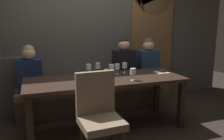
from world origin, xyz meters
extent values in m
plane|color=black|center=(0.00, 0.00, 0.00)|extent=(9.00, 9.00, 0.00)
cube|color=#4C4944|center=(0.00, 1.22, 1.50)|extent=(6.00, 0.12, 3.00)
cube|color=brown|center=(1.35, 1.15, 1.05)|extent=(0.90, 0.05, 2.10)
cube|color=black|center=(-1.03, -0.35, 0.35)|extent=(0.08, 0.08, 0.69)
cube|color=black|center=(1.03, -0.35, 0.35)|extent=(0.08, 0.08, 0.69)
cube|color=black|center=(-1.03, 0.35, 0.35)|extent=(0.08, 0.08, 0.69)
cube|color=black|center=(1.03, 0.35, 0.35)|extent=(0.08, 0.08, 0.69)
cube|color=#302119|center=(0.00, 0.00, 0.72)|extent=(2.20, 0.84, 0.04)
cube|color=#4A3C2E|center=(0.00, 0.70, 0.17)|extent=(2.50, 0.40, 0.35)
cube|color=brown|center=(0.00, 0.70, 0.40)|extent=(2.50, 0.44, 0.10)
cylinder|color=#302119|center=(-0.49, -0.62, 0.21)|extent=(0.04, 0.04, 0.42)
cylinder|color=#302119|center=(-0.13, -0.62, 0.21)|extent=(0.04, 0.04, 0.42)
cube|color=#7F6B51|center=(-0.31, -0.80, 0.46)|extent=(0.46, 0.46, 0.08)
cube|color=#7F6B51|center=(-0.32, -0.61, 0.74)|extent=(0.44, 0.08, 0.48)
cube|color=#192342|center=(-1.00, 0.71, 0.70)|extent=(0.36, 0.24, 0.51)
sphere|color=#DBB293|center=(-1.00, 0.71, 1.05)|extent=(0.20, 0.20, 0.20)
sphere|color=#9E7F56|center=(-1.00, 0.72, 1.08)|extent=(0.18, 0.18, 0.18)
cube|color=black|center=(0.55, 0.67, 0.75)|extent=(0.36, 0.24, 0.59)
sphere|color=#DBB293|center=(0.55, 0.67, 1.13)|extent=(0.20, 0.20, 0.20)
sphere|color=black|center=(0.55, 0.68, 1.17)|extent=(0.18, 0.18, 0.18)
cube|color=navy|center=(1.03, 0.68, 0.73)|extent=(0.36, 0.24, 0.57)
sphere|color=#DBB293|center=(1.03, 0.68, 1.11)|extent=(0.20, 0.20, 0.20)
sphere|color=brown|center=(1.03, 0.69, 1.14)|extent=(0.18, 0.18, 0.18)
cylinder|color=silver|center=(-0.02, 0.34, 0.74)|extent=(0.06, 0.06, 0.00)
cylinder|color=silver|center=(-0.02, 0.34, 0.78)|extent=(0.01, 0.01, 0.07)
cylinder|color=silver|center=(-0.02, 0.34, 0.86)|extent=(0.08, 0.08, 0.08)
cylinder|color=maroon|center=(-0.02, 0.34, 0.84)|extent=(0.07, 0.07, 0.04)
cylinder|color=silver|center=(-0.18, 0.28, 0.74)|extent=(0.06, 0.06, 0.00)
cylinder|color=silver|center=(-0.18, 0.28, 0.78)|extent=(0.01, 0.01, 0.07)
cylinder|color=silver|center=(-0.18, 0.28, 0.86)|extent=(0.08, 0.08, 0.08)
cylinder|color=maroon|center=(-0.18, 0.28, 0.84)|extent=(0.07, 0.07, 0.04)
cylinder|color=silver|center=(0.31, -0.24, 0.74)|extent=(0.06, 0.06, 0.00)
cylinder|color=silver|center=(0.31, -0.24, 0.78)|extent=(0.01, 0.01, 0.07)
cylinder|color=silver|center=(0.31, -0.24, 0.86)|extent=(0.08, 0.08, 0.08)
cylinder|color=silver|center=(0.38, 0.22, 0.74)|extent=(0.06, 0.06, 0.00)
cylinder|color=silver|center=(0.38, 0.22, 0.78)|extent=(0.01, 0.01, 0.07)
cylinder|color=silver|center=(0.38, 0.22, 0.86)|extent=(0.08, 0.08, 0.08)
cylinder|color=silver|center=(0.23, 0.17, 0.74)|extent=(0.06, 0.06, 0.00)
cylinder|color=silver|center=(0.23, 0.17, 0.78)|extent=(0.01, 0.01, 0.07)
cylinder|color=silver|center=(0.23, 0.17, 0.86)|extent=(0.08, 0.08, 0.08)
cylinder|color=maroon|center=(0.23, 0.17, 0.84)|extent=(0.07, 0.07, 0.03)
cylinder|color=silver|center=(0.13, 0.14, 0.74)|extent=(0.06, 0.06, 0.00)
cylinder|color=silver|center=(0.13, 0.14, 0.78)|extent=(0.01, 0.01, 0.07)
cylinder|color=silver|center=(0.13, 0.14, 0.86)|extent=(0.08, 0.08, 0.08)
cylinder|color=maroon|center=(0.13, 0.14, 0.84)|extent=(0.07, 0.07, 0.04)
cylinder|color=white|center=(0.11, 0.31, 0.74)|extent=(0.12, 0.12, 0.01)
cylinder|color=white|center=(0.11, 0.31, 0.78)|extent=(0.06, 0.06, 0.06)
cylinder|color=brown|center=(0.11, 0.31, 0.80)|extent=(0.05, 0.05, 0.01)
cube|color=white|center=(0.93, 0.05, 0.74)|extent=(0.19, 0.19, 0.01)
cube|color=#381E14|center=(0.94, 0.05, 0.77)|extent=(0.08, 0.06, 0.04)
camera|label=1|loc=(-0.95, -2.98, 1.50)|focal=36.83mm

